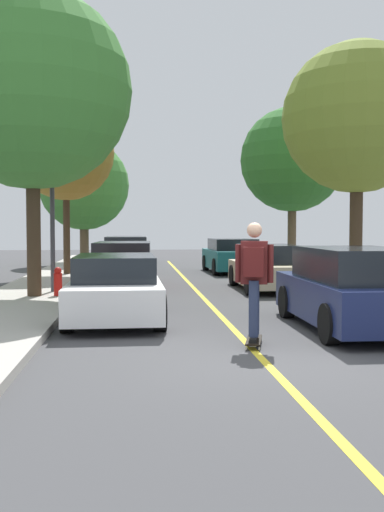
# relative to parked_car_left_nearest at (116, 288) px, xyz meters

# --- Properties ---
(ground) EXTENTS (80.00, 80.00, 0.00)m
(ground) POSITION_rel_parked_car_left_nearest_xyz_m (2.12, -3.47, -0.62)
(ground) COLOR #424244
(center_line) EXTENTS (0.12, 39.20, 0.01)m
(center_line) POSITION_rel_parked_car_left_nearest_xyz_m (2.12, 0.53, -0.62)
(center_line) COLOR gold
(center_line) RESTS_ON ground
(parked_car_left_nearest) EXTENTS (1.85, 4.12, 1.26)m
(parked_car_left_nearest) POSITION_rel_parked_car_left_nearest_xyz_m (0.00, 0.00, 0.00)
(parked_car_left_nearest) COLOR white
(parked_car_left_nearest) RESTS_ON ground
(parked_car_left_near) EXTENTS (2.11, 4.63, 1.36)m
(parked_car_left_near) POSITION_rel_parked_car_left_nearest_xyz_m (0.00, 6.69, 0.05)
(parked_car_left_near) COLOR maroon
(parked_car_left_near) RESTS_ON ground
(parked_car_left_far) EXTENTS (1.96, 4.33, 1.43)m
(parked_car_left_far) POSITION_rel_parked_car_left_nearest_xyz_m (0.00, 12.65, 0.07)
(parked_car_left_far) COLOR white
(parked_car_left_far) RESTS_ON ground
(parked_car_left_farthest) EXTENTS (1.95, 4.18, 1.35)m
(parked_car_left_farthest) POSITION_rel_parked_car_left_nearest_xyz_m (-0.00, 19.12, 0.04)
(parked_car_left_farthest) COLOR #196066
(parked_car_left_farthest) RESTS_ON ground
(parked_car_right_nearest) EXTENTS (1.94, 4.15, 1.45)m
(parked_car_right_nearest) POSITION_rel_parked_car_left_nearest_xyz_m (4.23, -1.50, 0.09)
(parked_car_right_nearest) COLOR navy
(parked_car_right_nearest) RESTS_ON ground
(parked_car_right_near) EXTENTS (1.85, 4.05, 1.30)m
(parked_car_right_near) POSITION_rel_parked_car_left_nearest_xyz_m (4.24, 5.25, 0.01)
(parked_car_right_near) COLOR #BCAD89
(parked_car_right_near) RESTS_ON ground
(parked_car_right_far) EXTENTS (2.06, 4.07, 1.35)m
(parked_car_right_far) POSITION_rel_parked_car_left_nearest_xyz_m (4.24, 11.80, 0.04)
(parked_car_right_far) COLOR #196066
(parked_car_right_far) RESTS_ON ground
(street_tree_left_nearest) EXTENTS (4.79, 4.79, 7.37)m
(street_tree_left_nearest) POSITION_rel_parked_car_left_nearest_xyz_m (-2.07, 3.05, 4.48)
(street_tree_left_nearest) COLOR #3D2D1E
(street_tree_left_nearest) RESTS_ON sidewalk_left
(street_tree_left_near) EXTENTS (3.44, 3.44, 6.06)m
(street_tree_left_near) POSITION_rel_parked_car_left_nearest_xyz_m (-2.07, 9.98, 3.85)
(street_tree_left_near) COLOR #3D2D1E
(street_tree_left_near) RESTS_ON sidewalk_left
(street_tree_left_far) EXTENTS (4.31, 4.31, 5.85)m
(street_tree_left_far) POSITION_rel_parked_car_left_nearest_xyz_m (-2.07, 17.32, 3.20)
(street_tree_left_far) COLOR brown
(street_tree_left_far) RESTS_ON sidewalk_left
(street_tree_right_nearest) EXTENTS (4.01, 4.01, 6.60)m
(street_tree_right_nearest) POSITION_rel_parked_car_left_nearest_xyz_m (6.30, 3.86, 4.09)
(street_tree_right_nearest) COLOR #3D2D1E
(street_tree_right_nearest) RESTS_ON sidewalk_right
(street_tree_right_near) EXTENTS (3.93, 3.93, 6.19)m
(street_tree_right_near) POSITION_rel_parked_car_left_nearest_xyz_m (6.30, 10.46, 3.72)
(street_tree_right_near) COLOR brown
(street_tree_right_near) RESTS_ON sidewalk_right
(fire_hydrant) EXTENTS (0.20, 0.20, 0.70)m
(fire_hydrant) POSITION_rel_parked_car_left_nearest_xyz_m (-1.50, 3.06, -0.14)
(fire_hydrant) COLOR #B2140F
(fire_hydrant) RESTS_ON sidewalk_left
(streetlamp) EXTENTS (0.36, 0.24, 5.05)m
(streetlamp) POSITION_rel_parked_car_left_nearest_xyz_m (-1.75, 4.04, 2.43)
(streetlamp) COLOR #38383D
(streetlamp) RESTS_ON sidewalk_left
(skateboard) EXTENTS (0.42, 0.87, 0.10)m
(skateboard) POSITION_rel_parked_car_left_nearest_xyz_m (2.19, -2.79, -0.54)
(skateboard) COLOR black
(skateboard) RESTS_ON ground
(skateboarder) EXTENTS (0.58, 0.70, 1.78)m
(skateboarder) POSITION_rel_parked_car_left_nearest_xyz_m (2.18, -2.83, 0.49)
(skateboarder) COLOR black
(skateboarder) RESTS_ON skateboard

